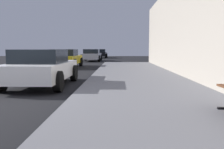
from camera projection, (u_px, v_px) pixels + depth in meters
sidewalk at (154, 101)px, 5.72m from camera, size 4.00×32.00×0.15m
car_white at (42, 67)px, 8.57m from camera, size 1.96×4.06×1.27m
car_yellow at (65, 58)px, 17.38m from camera, size 1.99×4.32×1.27m
car_silver at (92, 55)px, 26.21m from camera, size 1.97×4.56×1.27m
car_black at (100, 53)px, 36.05m from camera, size 2.06×4.38×1.27m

